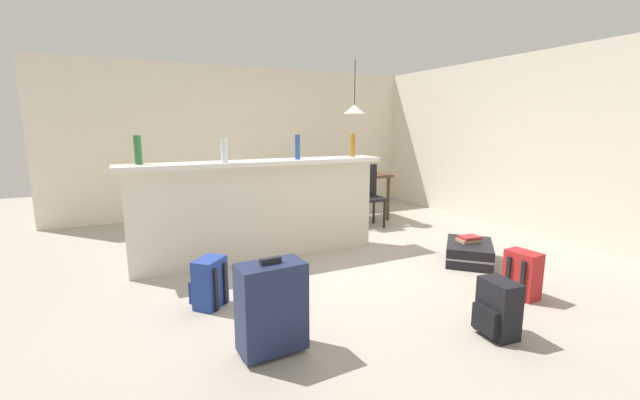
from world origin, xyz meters
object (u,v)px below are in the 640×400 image
object	(u,v)px
bottle_clear	(224,150)
dining_table	(351,180)
dining_chair_near_partition	(368,192)
suitcase_flat_black	(469,252)
bottle_green	(138,150)
backpack_black	(497,309)
suitcase_upright_navy	(272,307)
backpack_blue	(209,283)
bottle_amber	(353,145)
backpack_red	(523,275)
bottle_blue	(297,147)
pendant_lamp	(355,109)
book_stack	(469,239)

from	to	relation	value
bottle_clear	dining_table	xyz separation A→B (m)	(2.37, 1.38, -0.61)
dining_chair_near_partition	suitcase_flat_black	bearing A→B (deg)	-86.81
suitcase_flat_black	bottle_clear	bearing A→B (deg)	156.32
bottle_green	backpack_black	world-z (taller)	bottle_green
suitcase_upright_navy	backpack_blue	world-z (taller)	suitcase_upright_navy
bottle_amber	bottle_clear	bearing A→B (deg)	-176.47
dining_chair_near_partition	backpack_red	size ratio (longest dim) A/B	2.21
bottle_clear	suitcase_upright_navy	bearing A→B (deg)	-95.05
bottle_clear	bottle_amber	xyz separation A→B (m)	(1.62, 0.10, 0.02)
bottle_blue	backpack_red	world-z (taller)	bottle_blue
bottle_amber	backpack_black	distance (m)	2.71
dining_chair_near_partition	bottle_blue	bearing A→B (deg)	-150.96
dining_table	backpack_red	size ratio (longest dim) A/B	2.62
pendant_lamp	backpack_blue	world-z (taller)	pendant_lamp
suitcase_upright_navy	dining_chair_near_partition	bearing A→B (deg)	47.37
suitcase_upright_navy	backpack_blue	distance (m)	0.96
bottle_green	suitcase_upright_navy	xyz separation A→B (m)	(0.65, -2.04, -0.94)
bottle_green	backpack_red	bearing A→B (deg)	-36.02
bottle_blue	dining_chair_near_partition	xyz separation A→B (m)	(1.51, 0.84, -0.75)
book_stack	suitcase_flat_black	bearing A→B (deg)	-117.76
backpack_black	dining_table	bearing A→B (deg)	75.17
bottle_green	suitcase_flat_black	size ratio (longest dim) A/B	0.34
suitcase_flat_black	book_stack	distance (m)	0.15
bottle_amber	suitcase_flat_black	bearing A→B (deg)	-54.56
dining_chair_near_partition	bottle_amber	bearing A→B (deg)	-133.80
dining_table	backpack_black	bearing A→B (deg)	-104.83
bottle_amber	pendant_lamp	xyz separation A→B (m)	(0.74, 1.20, 0.49)
suitcase_flat_black	suitcase_upright_navy	distance (m)	2.75
bottle_amber	backpack_black	xyz separation A→B (m)	(-0.24, -2.48, -1.07)
dining_chair_near_partition	backpack_red	xyz separation A→B (m)	(-0.20, -2.85, -0.31)
bottle_blue	pendant_lamp	distance (m)	2.04
bottle_clear	dining_table	bearing A→B (deg)	30.12
pendant_lamp	dining_chair_near_partition	bearing A→B (deg)	-91.60
bottle_clear	backpack_blue	xyz separation A→B (m)	(-0.39, -0.95, -1.06)
dining_table	backpack_black	distance (m)	3.91
bottle_clear	dining_chair_near_partition	bearing A→B (deg)	20.13
dining_table	pendant_lamp	world-z (taller)	pendant_lamp
dining_table	suitcase_upright_navy	bearing A→B (deg)	-127.99
bottle_blue	suitcase_upright_navy	size ratio (longest dim) A/B	0.42
bottle_blue	backpack_black	bearing A→B (deg)	-77.48
bottle_green	book_stack	bearing A→B (deg)	-20.15
dining_table	backpack_black	size ratio (longest dim) A/B	2.62
dining_chair_near_partition	backpack_red	bearing A→B (deg)	-94.01
bottle_clear	dining_chair_near_partition	world-z (taller)	bottle_clear
bottle_clear	bottle_amber	distance (m)	1.62
bottle_green	suitcase_flat_black	xyz separation A→B (m)	(3.28, -1.24, -1.16)
bottle_amber	suitcase_upright_navy	distance (m)	2.82
pendant_lamp	suitcase_upright_navy	size ratio (longest dim) A/B	1.27
backpack_red	backpack_black	bearing A→B (deg)	-153.55
bottle_blue	bottle_amber	bearing A→B (deg)	5.51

